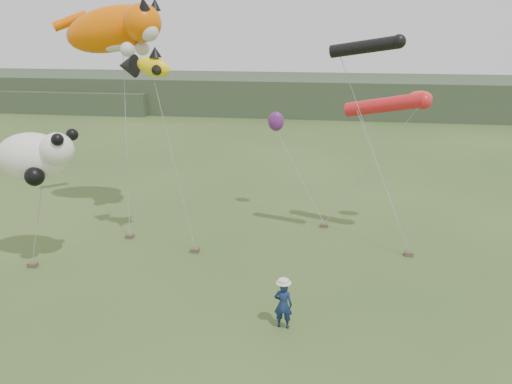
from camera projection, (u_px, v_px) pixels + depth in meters
The scene contains 9 objects.
ground at pixel (235, 319), 17.50m from camera, with size 120.00×120.00×0.00m, color #385123.
headland at pixel (279, 95), 59.22m from camera, with size 90.00×13.00×4.00m.
festival_attendant at pixel (283, 305), 16.78m from camera, with size 0.63×0.41×1.72m, color navy.
sandbag_anchors at pixel (221, 245), 23.13m from camera, with size 16.39×6.58×0.19m.
cat_kite at pixel (118, 29), 23.82m from camera, with size 6.20×3.31×3.00m.
fish_kite at pixel (144, 66), 20.84m from camera, with size 2.59×1.69×1.36m.
tube_kites at pixel (384, 85), 21.53m from camera, with size 4.52×3.09×3.77m.
panda_kite at pixel (36, 156), 20.09m from camera, with size 3.47×2.24×2.16m.
misc_kites at pixel (343, 110), 24.34m from camera, with size 7.77×2.45×2.44m.
Camera 1 is at (2.96, -14.89, 9.81)m, focal length 35.00 mm.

